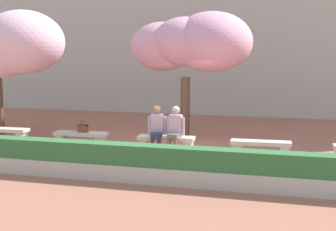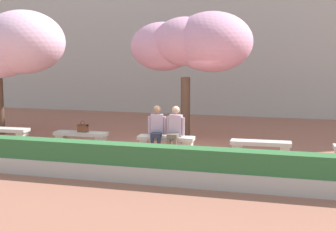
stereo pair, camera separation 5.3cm
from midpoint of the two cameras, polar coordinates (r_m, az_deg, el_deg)
name	(u,v)px [view 2 (the right image)]	position (r m, az deg, el deg)	size (l,w,h in m)	color
ground_plane	(166,152)	(12.98, -0.12, -4.49)	(100.00, 100.00, 0.00)	#9E604C
stone_bench_west_end	(4,133)	(15.13, -19.26, -2.03)	(1.58, 0.49, 0.45)	#BCB7AD
stone_bench_near_west	(81,137)	(13.83, -10.46, -2.61)	(1.58, 0.49, 0.45)	#BCB7AD
stone_bench_center	(166,142)	(12.92, -0.12, -3.21)	(1.58, 0.49, 0.45)	#BCB7AD
stone_bench_near_east	(261,147)	(12.48, 11.35, -3.76)	(1.58, 0.49, 0.45)	#BCB7AD
person_seated_left	(157,127)	(12.87, -1.27, -1.44)	(0.50, 0.73, 1.29)	black
person_seated_right	(175,128)	(12.73, 0.96, -1.54)	(0.51, 0.68, 1.29)	black
handbag	(83,128)	(13.74, -10.24, -1.47)	(0.30, 0.15, 0.34)	brown
cherry_tree_main	(193,43)	(14.81, 3.13, 8.76)	(3.93, 2.68, 3.99)	#513828
planter_hedge_foreground	(129,163)	(10.16, -4.66, -5.78)	(13.91, 0.50, 0.80)	#BCB7AD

